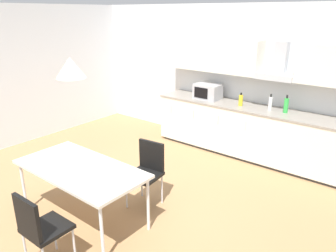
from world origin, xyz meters
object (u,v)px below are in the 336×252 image
Objects in this scene: microwave at (208,91)px; chair_near_right at (39,225)px; bottle_green at (286,105)px; bottle_white at (270,104)px; pendant_lamp at (70,68)px; chair_far_right at (147,167)px; bottle_yellow at (241,100)px; dining_table at (81,171)px.

chair_near_right is at bearing -82.09° from microwave.
bottle_green is 0.25m from bottle_white.
pendant_lamp reaches higher than chair_near_right.
bottle_white is at bearing 70.97° from pendant_lamp.
pendant_lamp reaches higher than chair_far_right.
bottle_yellow is 2.31m from chair_far_right.
microwave is 3.12m from dining_table.
chair_far_right is at bearing -107.05° from bottle_white.
bottle_yellow is at bearing -4.15° from microwave.
bottle_green reaches higher than dining_table.
dining_table is at bearing -112.85° from bottle_green.
microwave is at bearing -178.97° from bottle_green.
bottle_white reaches higher than dining_table.
bottle_white reaches higher than chair_near_right.
dining_table is at bearing 115.13° from chair_near_right.
chair_near_right is 1.00× the size of chair_far_right.
bottle_white is 0.32× the size of chair_far_right.
dining_table is 5.14× the size of pendant_lamp.
microwave is 1.63× the size of bottle_green.
bottle_green is 1.06× the size of bottle_white.
microwave is 1.50× the size of pendant_lamp.
dining_table is (-1.31, -3.12, -0.36)m from bottle_green.
bottle_green is at bearing 8.49° from bottle_white.
bottle_green is 3.49m from pendant_lamp.
bottle_green is 0.92× the size of pendant_lamp.
chair_near_right is (-0.94, -3.91, -0.51)m from bottle_green.
chair_far_right is (-0.70, -2.29, -0.51)m from bottle_white.
pendant_lamp reaches higher than dining_table.
bottle_green is 2.57m from chair_far_right.
bottle_green reaches higher than chair_near_right.
chair_near_right is at bearing -89.62° from chair_far_right.
pendant_lamp is (-0.55, -3.04, 0.90)m from bottle_yellow.
chair_far_right is at bearing -94.71° from bottle_yellow.
chair_far_right reaches higher than dining_table.
chair_far_right is at bearing 65.48° from dining_table.
bottle_green is at bearing 1.03° from microwave.
chair_far_right is at bearing 65.48° from pendant_lamp.
chair_near_right is 2.72× the size of pendant_lamp.
bottle_green is 0.34× the size of chair_near_right.
microwave is 1.48m from bottle_green.
bottle_white is at bearing 72.95° from chair_far_right.
chair_far_right is at bearing -112.28° from bottle_green.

